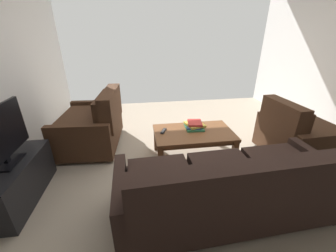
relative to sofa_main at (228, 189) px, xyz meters
The scene contains 8 objects.
ground_plane 1.11m from the sofa_main, 89.87° to the right, with size 4.94×5.40×0.01m, color tan.
sofa_main is the anchor object (origin of this frame).
loveseat_near 2.24m from the sofa_main, 48.38° to the right, with size 0.94×1.18×0.90m.
coffee_table 1.11m from the sofa_main, 88.14° to the right, with size 1.10×0.66×0.42m.
tv_stand 2.21m from the sofa_main, 14.98° to the right, with size 0.42×1.00×0.47m.
armchair_side 1.67m from the sofa_main, 147.72° to the right, with size 0.94×0.94×0.87m.
book_stack 1.24m from the sofa_main, 90.14° to the right, with size 0.29×0.32×0.10m.
tv_remote 1.26m from the sofa_main, 68.71° to the right, with size 0.11×0.16×0.02m.
Camera 1 is at (0.78, 2.45, 1.70)m, focal length 22.04 mm.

